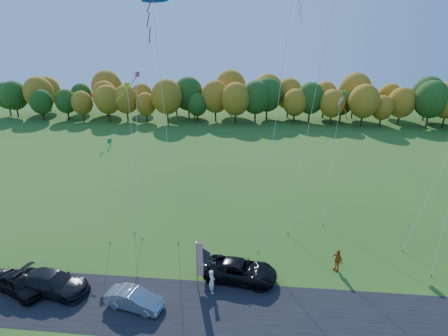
# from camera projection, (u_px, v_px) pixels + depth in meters

# --- Properties ---
(ground) EXTENTS (160.00, 160.00, 0.00)m
(ground) POSITION_uv_depth(u_px,v_px,m) (217.00, 274.00, 28.44)
(ground) COLOR #285917
(asphalt_strip) EXTENTS (90.00, 6.00, 0.01)m
(asphalt_strip) POSITION_uv_depth(u_px,v_px,m) (210.00, 309.00, 24.71)
(asphalt_strip) COLOR black
(asphalt_strip) RESTS_ON ground
(tree_line) EXTENTS (116.00, 12.00, 10.00)m
(tree_line) POSITION_uv_depth(u_px,v_px,m) (245.00, 122.00, 79.73)
(tree_line) COLOR #1E4711
(tree_line) RESTS_ON ground
(black_suv) EXTENTS (6.11, 3.45, 1.61)m
(black_suv) POSITION_uv_depth(u_px,v_px,m) (240.00, 270.00, 27.58)
(black_suv) COLOR black
(black_suv) RESTS_ON ground
(silver_sedan) EXTENTS (4.42, 2.34, 1.38)m
(silver_sedan) POSITION_uv_depth(u_px,v_px,m) (134.00, 299.00, 24.72)
(silver_sedan) COLOR #ACADB1
(silver_sedan) RESTS_ON ground
(dark_truck_a) EXTENTS (5.89, 3.21, 1.62)m
(dark_truck_a) POSITION_uv_depth(u_px,v_px,m) (53.00, 283.00, 26.19)
(dark_truck_a) COLOR black
(dark_truck_a) RESTS_ON ground
(dark_truck_b) EXTENTS (4.81, 3.48, 1.52)m
(dark_truck_b) POSITION_uv_depth(u_px,v_px,m) (20.00, 284.00, 26.13)
(dark_truck_b) COLOR black
(dark_truck_b) RESTS_ON ground
(person_tailgate_a) EXTENTS (0.67, 0.82, 1.94)m
(person_tailgate_a) POSITION_uv_depth(u_px,v_px,m) (212.00, 281.00, 26.09)
(person_tailgate_a) COLOR white
(person_tailgate_a) RESTS_ON ground
(person_tailgate_b) EXTENTS (0.73, 0.93, 1.85)m
(person_tailgate_b) POSITION_uv_depth(u_px,v_px,m) (215.00, 264.00, 28.10)
(person_tailgate_b) COLOR gray
(person_tailgate_b) RESTS_ON ground
(person_east) EXTENTS (0.96, 1.19, 1.90)m
(person_east) POSITION_uv_depth(u_px,v_px,m) (337.00, 260.00, 28.63)
(person_east) COLOR #C06112
(person_east) RESTS_ON ground
(feather_flag) EXTENTS (0.52, 0.10, 3.88)m
(feather_flag) POSITION_uv_depth(u_px,v_px,m) (199.00, 259.00, 26.34)
(feather_flag) COLOR #999999
(feather_flag) RESTS_ON ground
(kite_delta_blue) EXTENTS (5.30, 10.71, 23.42)m
(kite_delta_blue) POSITION_uv_depth(u_px,v_px,m) (164.00, 113.00, 33.40)
(kite_delta_blue) COLOR #4C3F33
(kite_delta_blue) RESTS_ON ground
(kite_parafoil_orange) EXTENTS (7.67, 13.85, 32.36)m
(kite_parafoil_orange) POSITION_uv_depth(u_px,v_px,m) (322.00, 61.00, 34.52)
(kite_parafoil_orange) COLOR #4C3F33
(kite_parafoil_orange) RESTS_ON ground
(kite_delta_red) EXTENTS (3.58, 9.48, 23.93)m
(kite_delta_red) POSITION_uv_depth(u_px,v_px,m) (277.00, 113.00, 31.09)
(kite_delta_red) COLOR #4C3F33
(kite_delta_red) RESTS_ON ground
(kite_diamond_yellow) EXTENTS (3.50, 8.00, 14.16)m
(kite_diamond_yellow) POSITION_uv_depth(u_px,v_px,m) (134.00, 158.00, 34.55)
(kite_diamond_yellow) COLOR #4C3F33
(kite_diamond_yellow) RESTS_ON ground
(kite_diamond_green) EXTENTS (1.60, 5.41, 9.07)m
(kite_diamond_green) POSITION_uv_depth(u_px,v_px,m) (110.00, 189.00, 33.51)
(kite_diamond_green) COLOR #4C3F33
(kite_diamond_green) RESTS_ON ground
(kite_diamond_white) EXTENTS (2.67, 7.87, 12.25)m
(kite_diamond_white) POSITION_uv_depth(u_px,v_px,m) (332.00, 159.00, 37.16)
(kite_diamond_white) COLOR #4C3F33
(kite_diamond_white) RESTS_ON ground
(kite_diamond_pink) EXTENTS (1.10, 6.89, 15.21)m
(kite_diamond_pink) POSITION_uv_depth(u_px,v_px,m) (136.00, 150.00, 34.76)
(kite_diamond_pink) COLOR #4C3F33
(kite_diamond_pink) RESTS_ON ground
(kite_diamond_blue_low) EXTENTS (3.00, 4.74, 8.68)m
(kite_diamond_blue_low) POSITION_uv_depth(u_px,v_px,m) (445.00, 220.00, 28.49)
(kite_diamond_blue_low) COLOR #4C3F33
(kite_diamond_blue_low) RESTS_ON ground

